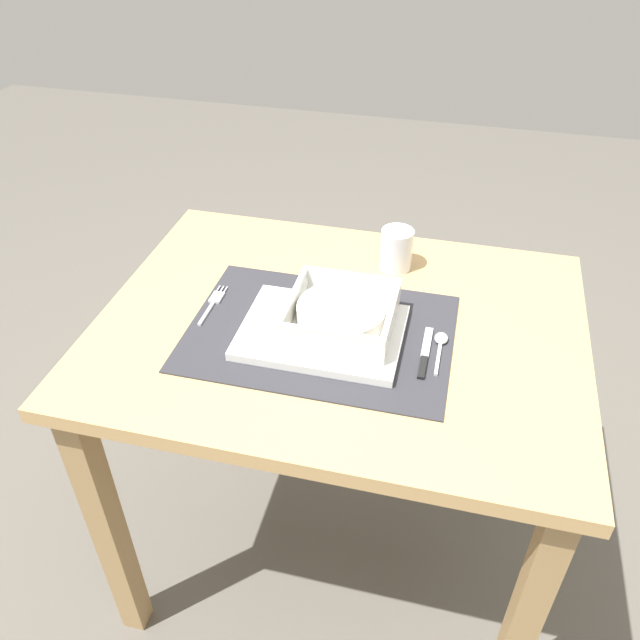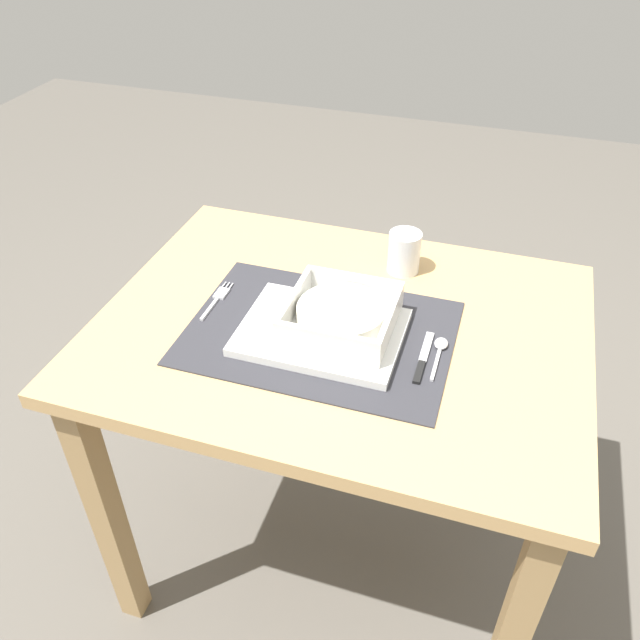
{
  "view_description": "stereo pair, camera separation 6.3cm",
  "coord_description": "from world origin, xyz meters",
  "px_view_note": "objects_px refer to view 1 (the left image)",
  "views": [
    {
      "loc": [
        0.19,
        -0.93,
        1.46
      ],
      "look_at": [
        -0.03,
        -0.04,
        0.75
      ],
      "focal_mm": 36.25,
      "sensor_mm": 36.0,
      "label": 1
    },
    {
      "loc": [
        0.25,
        -0.91,
        1.46
      ],
      "look_at": [
        -0.03,
        -0.04,
        0.75
      ],
      "focal_mm": 36.25,
      "sensor_mm": 36.0,
      "label": 2
    }
  ],
  "objects_px": {
    "dining_table": "(339,367)",
    "butter_knife": "(425,355)",
    "spoon": "(441,343)",
    "fork": "(214,302)",
    "drinking_glass": "(396,250)",
    "porridge_bowl": "(341,315)"
  },
  "relations": [
    {
      "from": "dining_table",
      "to": "butter_knife",
      "type": "distance_m",
      "value": 0.21
    },
    {
      "from": "spoon",
      "to": "butter_knife",
      "type": "xyz_separation_m",
      "value": [
        -0.02,
        -0.04,
        -0.0
      ]
    },
    {
      "from": "fork",
      "to": "drinking_glass",
      "type": "xyz_separation_m",
      "value": [
        0.32,
        0.21,
        0.03
      ]
    },
    {
      "from": "butter_knife",
      "to": "porridge_bowl",
      "type": "bearing_deg",
      "value": 169.76
    },
    {
      "from": "spoon",
      "to": "porridge_bowl",
      "type": "bearing_deg",
      "value": -178.62
    },
    {
      "from": "porridge_bowl",
      "to": "drinking_glass",
      "type": "relative_size",
      "value": 2.16
    },
    {
      "from": "dining_table",
      "to": "fork",
      "type": "xyz_separation_m",
      "value": [
        -0.25,
        -0.0,
        0.12
      ]
    },
    {
      "from": "spoon",
      "to": "drinking_glass",
      "type": "distance_m",
      "value": 0.27
    },
    {
      "from": "dining_table",
      "to": "spoon",
      "type": "bearing_deg",
      "value": -7.48
    },
    {
      "from": "drinking_glass",
      "to": "fork",
      "type": "bearing_deg",
      "value": -146.21
    },
    {
      "from": "dining_table",
      "to": "drinking_glass",
      "type": "xyz_separation_m",
      "value": [
        0.07,
        0.21,
        0.15
      ]
    },
    {
      "from": "dining_table",
      "to": "butter_knife",
      "type": "height_order",
      "value": "butter_knife"
    },
    {
      "from": "porridge_bowl",
      "to": "butter_knife",
      "type": "relative_size",
      "value": 1.36
    },
    {
      "from": "fork",
      "to": "drinking_glass",
      "type": "relative_size",
      "value": 1.48
    },
    {
      "from": "dining_table",
      "to": "drinking_glass",
      "type": "height_order",
      "value": "drinking_glass"
    },
    {
      "from": "dining_table",
      "to": "fork",
      "type": "distance_m",
      "value": 0.28
    },
    {
      "from": "dining_table",
      "to": "porridge_bowl",
      "type": "relative_size",
      "value": 4.79
    },
    {
      "from": "porridge_bowl",
      "to": "fork",
      "type": "xyz_separation_m",
      "value": [
        -0.26,
        0.03,
        -0.04
      ]
    },
    {
      "from": "fork",
      "to": "spoon",
      "type": "distance_m",
      "value": 0.44
    },
    {
      "from": "fork",
      "to": "butter_knife",
      "type": "height_order",
      "value": "butter_knife"
    },
    {
      "from": "porridge_bowl",
      "to": "spoon",
      "type": "distance_m",
      "value": 0.18
    },
    {
      "from": "dining_table",
      "to": "butter_knife",
      "type": "bearing_deg",
      "value": -21.31
    }
  ]
}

